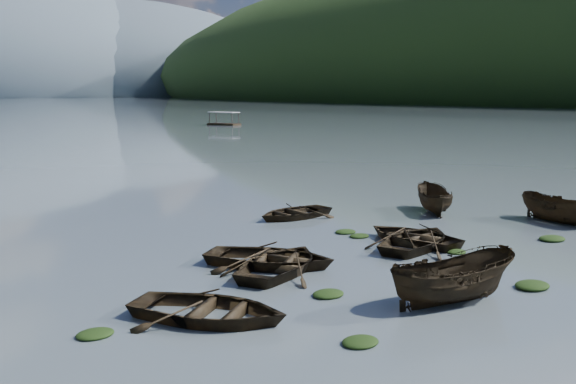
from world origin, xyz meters
TOP-DOWN VIEW (x-y plane):
  - ground_plane at (0.00, 0.00)m, footprint 2400.00×2400.00m
  - haze_mtn_d at (320.00, 900.00)m, footprint 520.00×520.00m
  - rowboat_0 at (-8.51, 3.96)m, footprint 5.65×5.92m
  - rowboat_1 at (-3.87, 6.97)m, footprint 5.95×5.46m
  - rowboat_2 at (-1.44, 0.87)m, footprint 4.94×2.54m
  - rowboat_3 at (3.58, 7.44)m, footprint 3.76×4.94m
  - rowboat_4 at (3.08, 6.70)m, footprint 5.82×5.02m
  - rowboat_5 at (12.88, 6.15)m, footprint 1.98×4.61m
  - rowboat_6 at (-3.81, 7.80)m, footprint 5.98×6.22m
  - rowboat_7 at (2.54, 15.07)m, footprint 4.70×3.56m
  - rowboat_8 at (9.73, 11.81)m, footprint 3.91×4.48m
  - weed_clump_0 at (-6.08, 0.02)m, footprint 1.06×0.87m
  - weed_clump_1 at (-4.24, 3.68)m, footprint 1.11×0.89m
  - weed_clump_2 at (2.01, 0.34)m, footprint 1.31×1.05m
  - weed_clump_3 at (3.68, 5.04)m, footprint 0.88×0.74m
  - weed_clump_4 at (8.99, 4.07)m, footprint 1.30×1.03m
  - weed_clump_5 at (-11.67, 4.66)m, footprint 1.06×0.85m
  - weed_clump_6 at (2.37, 10.61)m, footprint 1.04×0.87m
  - weed_clump_7 at (2.31, 9.57)m, footprint 0.98×0.78m
  - pontoon_right at (45.61, 98.61)m, footprint 4.98×7.01m

SIDE VIEW (x-z plane):
  - ground_plane at x=0.00m, z-range 0.00..0.00m
  - haze_mtn_d at x=320.00m, z-range -110.00..110.00m
  - rowboat_0 at x=-8.51m, z-range -0.50..0.50m
  - rowboat_1 at x=-3.87m, z-range -0.50..0.50m
  - rowboat_2 at x=-1.44m, z-range -0.91..0.91m
  - rowboat_3 at x=3.58m, z-range -0.48..0.48m
  - rowboat_4 at x=3.08m, z-range -0.51..0.51m
  - rowboat_5 at x=12.88m, z-range -0.87..0.87m
  - rowboat_6 at x=-3.81m, z-range -0.52..0.52m
  - rowboat_7 at x=2.54m, z-range -0.46..0.46m
  - rowboat_8 at x=9.73m, z-range -0.84..0.84m
  - weed_clump_0 at x=-6.08m, z-range -0.12..0.12m
  - weed_clump_1 at x=-4.24m, z-range -0.12..0.12m
  - weed_clump_2 at x=2.01m, z-range -0.14..0.14m
  - weed_clump_3 at x=3.68m, z-range -0.10..0.10m
  - weed_clump_4 at x=8.99m, z-range -0.13..0.13m
  - weed_clump_5 at x=-11.67m, z-range -0.11..0.11m
  - weed_clump_6 at x=2.37m, z-range -0.11..0.11m
  - weed_clump_7 at x=2.31m, z-range -0.11..0.11m
  - pontoon_right at x=45.61m, z-range -1.24..1.24m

